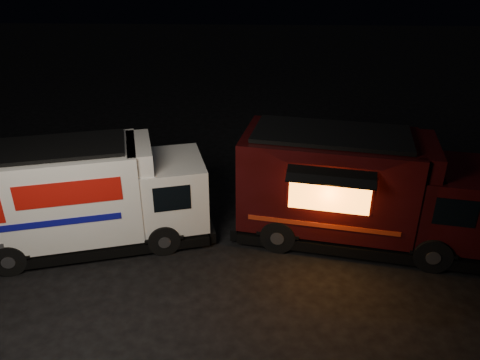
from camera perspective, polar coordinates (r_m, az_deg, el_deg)
ground at (r=11.89m, az=-0.87°, el=-9.53°), size 80.00×80.00×0.00m
white_truck at (r=12.39m, az=-18.05°, el=-1.77°), size 6.51×3.69×2.80m
red_truck at (r=12.31m, az=14.41°, el=-1.05°), size 6.66×3.44×2.95m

